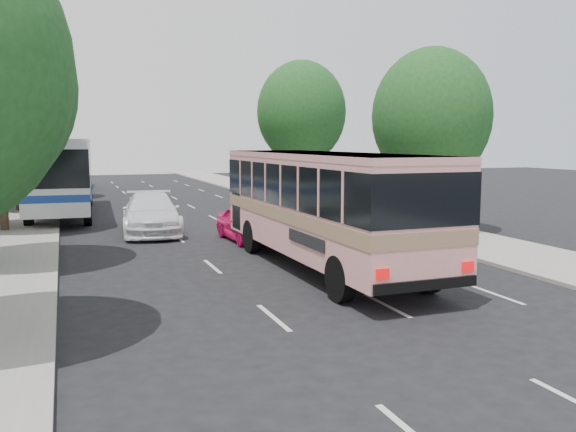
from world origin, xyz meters
name	(u,v)px	position (x,y,z in m)	size (l,w,h in m)	color
ground	(316,290)	(0.00, 0.00, 0.00)	(120.00, 120.00, 0.00)	black
sidewalk_left	(19,216)	(-8.50, 20.00, 0.07)	(4.00, 90.00, 0.15)	#9E998E
sidewalk_right	(317,204)	(8.50, 20.00, 0.06)	(4.00, 90.00, 0.12)	#9E998E
tree_left_d	(16,110)	(-8.52, 21.94, 5.63)	(5.52, 5.52, 8.60)	#38281E
tree_left_e	(25,104)	(-8.42, 29.94, 6.43)	(6.30, 6.30, 9.82)	#38281E
tree_left_f	(28,115)	(-8.62, 37.94, 6.00)	(5.88, 5.88, 9.16)	#38281E
tree_right_near	(434,112)	(8.78, 7.94, 5.20)	(5.10, 5.10, 7.95)	#38281E
tree_right_far	(303,109)	(9.08, 23.94, 6.12)	(6.00, 6.00, 9.35)	#38281E
pink_bus	(323,197)	(1.30, 2.56, 2.24)	(3.01, 11.33, 3.61)	pink
pink_taxi	(247,224)	(0.57, 8.53, 0.68)	(1.62, 4.02, 1.37)	#FA1573
white_pickup	(151,214)	(-2.74, 11.89, 0.85)	(2.39, 5.87, 1.70)	white
tour_coach_front	(62,170)	(-6.30, 20.16, 2.44)	(3.56, 13.69, 4.06)	silver
tour_coach_rear	(62,164)	(-6.30, 37.75, 2.13)	(3.55, 11.98, 3.53)	silver
taxi_roof_sign	(246,204)	(0.57, 8.53, 1.46)	(0.55, 0.18, 0.18)	silver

